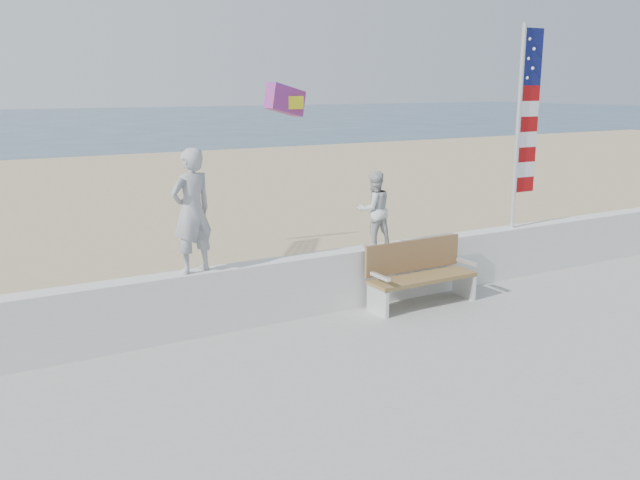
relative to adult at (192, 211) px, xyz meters
The scene contains 8 objects.
ground 3.23m from the adult, 50.32° to the right, with size 220.00×220.00×0.00m, color #2E455C.
sand 7.44m from the adult, 76.66° to the left, with size 90.00×40.00×0.08m, color tan.
seawall 2.10m from the adult, ahead, with size 30.00×0.35×0.90m, color silver.
adult is the anchor object (origin of this frame).
child 2.95m from the adult, ahead, with size 0.58×0.45×1.19m, color #BEBEBE.
bench 3.75m from the adult, ahead, with size 1.80×0.57×1.00m.
flag 6.15m from the adult, ahead, with size 0.50×0.08×3.50m.
parafoil_kite 3.95m from the adult, 42.70° to the left, with size 0.93×0.54×0.62m.
Camera 1 is at (-4.60, -6.55, 3.55)m, focal length 38.00 mm.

